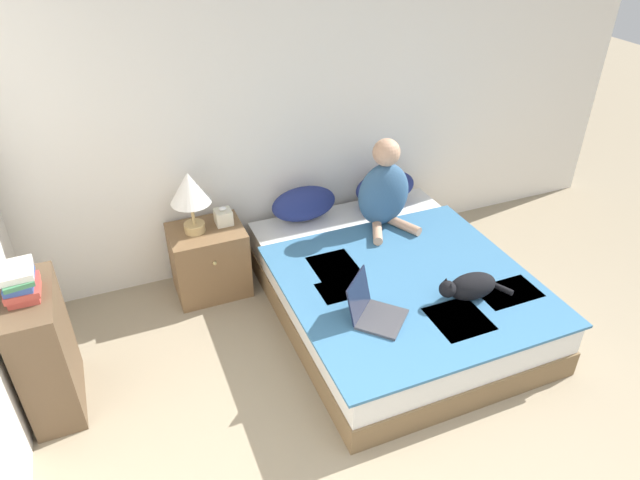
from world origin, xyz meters
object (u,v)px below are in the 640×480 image
at_px(tissue_box, 223,217).
at_px(bookshelf, 45,351).
at_px(book_stack_top, 20,282).
at_px(pillow_near, 304,204).
at_px(nightstand, 209,260).
at_px(laptop_open, 374,311).
at_px(bed, 394,291).
at_px(pillow_far, 385,187).
at_px(table_lamp, 190,191).
at_px(cat_tabby, 470,286).
at_px(person_sitting, 384,190).

relative_size(tissue_box, bookshelf, 0.17).
bearing_deg(book_stack_top, pillow_near, 22.77).
relative_size(pillow_near, book_stack_top, 2.00).
height_order(nightstand, bookshelf, bookshelf).
distance_m(pillow_near, laptop_open, 1.26).
xyz_separation_m(bed, bookshelf, (-2.25, 0.05, 0.20)).
relative_size(nightstand, tissue_box, 3.83).
relative_size(pillow_far, nightstand, 0.96).
bearing_deg(table_lamp, cat_tabby, -40.35).
bearing_deg(pillow_near, bookshelf, -157.20).
bearing_deg(table_lamp, pillow_near, 3.94).
relative_size(pillow_near, laptop_open, 1.20).
relative_size(cat_tabby, laptop_open, 1.20).
xyz_separation_m(pillow_near, person_sitting, (0.53, -0.29, 0.16)).
xyz_separation_m(bed, cat_tabby, (0.27, -0.47, 0.30)).
bearing_deg(nightstand, cat_tabby, -41.58).
bearing_deg(pillow_far, pillow_near, 180.00).
bearing_deg(pillow_near, book_stack_top, -157.23).
bearing_deg(laptop_open, nightstand, 78.43).
relative_size(pillow_near, nightstand, 0.96).
height_order(nightstand, table_lamp, table_lamp).
bearing_deg(person_sitting, bookshelf, -168.31).
bearing_deg(bookshelf, table_lamp, 35.42).
bearing_deg(table_lamp, nightstand, -6.45).
distance_m(pillow_near, cat_tabby, 1.45).
bearing_deg(nightstand, tissue_box, 13.41).
bearing_deg(cat_tabby, pillow_far, -91.03).
xyz_separation_m(nightstand, tissue_box, (0.15, 0.03, 0.33)).
height_order(bed, nightstand, nightstand).
distance_m(table_lamp, tissue_box, 0.35).
distance_m(bed, laptop_open, 0.63).
relative_size(bed, bookshelf, 2.44).
relative_size(bed, cat_tabby, 3.87).
relative_size(laptop_open, nightstand, 0.80).
height_order(bed, person_sitting, person_sitting).
xyz_separation_m(cat_tabby, table_lamp, (-1.48, 1.26, 0.36)).
height_order(cat_tabby, laptop_open, laptop_open).
bearing_deg(pillow_near, pillow_far, 0.00).
bearing_deg(laptop_open, bed, 3.35).
xyz_separation_m(pillow_far, bookshelf, (-2.60, -0.80, -0.14)).
bearing_deg(person_sitting, table_lamp, 170.44).
relative_size(pillow_far, tissue_box, 3.67).
bearing_deg(tissue_box, cat_tabby, -45.51).
bearing_deg(bed, book_stack_top, 178.74).
distance_m(tissue_box, bookshelf, 1.48).
relative_size(laptop_open, table_lamp, 0.92).
xyz_separation_m(laptop_open, tissue_box, (-0.61, 1.23, 0.13)).
height_order(person_sitting, cat_tabby, person_sitting).
bearing_deg(book_stack_top, nightstand, 33.27).
bearing_deg(table_lamp, laptop_open, -55.48).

